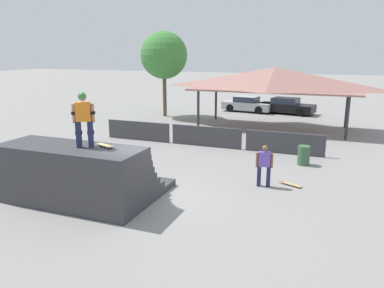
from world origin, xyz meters
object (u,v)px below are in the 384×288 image
object	(u,v)px
skater_on_deck	(83,116)
skateboard_on_ground	(290,184)
trash_bin	(304,155)
bystander_walking	(264,164)
tree_beside_pavilion	(164,55)
parked_car_black	(286,106)
parked_car_silver	(247,104)
skateboard_on_deck	(105,146)

from	to	relation	value
skater_on_deck	skateboard_on_ground	xyz separation A→B (m)	(5.86, 4.22, -2.85)
trash_bin	bystander_walking	bearing A→B (deg)	-108.29
skater_on_deck	tree_beside_pavilion	size ratio (longest dim) A/B	0.27
parked_car_black	trash_bin	bearing A→B (deg)	-69.07
skateboard_on_ground	parked_car_silver	distance (m)	17.82
bystander_walking	parked_car_silver	xyz separation A→B (m)	(-4.68, 17.37, -0.26)
bystander_walking	parked_car_black	xyz separation A→B (m)	(-1.53, 17.54, -0.26)
skateboard_on_ground	parked_car_black	size ratio (longest dim) A/B	0.19
skateboard_on_ground	parked_car_silver	world-z (taller)	parked_car_silver
skater_on_deck	tree_beside_pavilion	xyz separation A→B (m)	(-5.17, 16.64, 1.68)
skateboard_on_deck	skateboard_on_ground	xyz separation A→B (m)	(5.27, 4.00, -1.92)
skateboard_on_ground	bystander_walking	bearing A→B (deg)	51.06
skater_on_deck	parked_car_black	distance (m)	21.69
skater_on_deck	bystander_walking	bearing A→B (deg)	8.23
skateboard_on_ground	parked_car_black	xyz separation A→B (m)	(-2.44, 17.08, 0.54)
tree_beside_pavilion	parked_car_silver	size ratio (longest dim) A/B	1.51
bystander_walking	parked_car_black	world-z (taller)	bystander_walking
skateboard_on_ground	trash_bin	size ratio (longest dim) A/B	1.01
trash_bin	parked_car_silver	world-z (taller)	parked_car_silver
skater_on_deck	trash_bin	xyz separation A→B (m)	(6.06, 7.13, -2.49)
skateboard_on_deck	trash_bin	size ratio (longest dim) A/B	0.92
skateboard_on_deck	parked_car_silver	distance (m)	20.96
parked_car_silver	trash_bin	bearing A→B (deg)	-60.23
skateboard_on_deck	bystander_walking	size ratio (longest dim) A/B	0.50
bystander_walking	parked_car_silver	distance (m)	18.00
tree_beside_pavilion	parked_car_black	size ratio (longest dim) A/B	1.39
skateboard_on_ground	tree_beside_pavilion	distance (m)	17.22
skater_on_deck	skateboard_on_deck	world-z (taller)	skater_on_deck
skateboard_on_deck	parked_car_black	distance (m)	21.31
bystander_walking	parked_car_silver	bearing A→B (deg)	-85.16
bystander_walking	parked_car_silver	world-z (taller)	bystander_walking
skateboard_on_ground	trash_bin	distance (m)	2.95
skateboard_on_deck	trash_bin	bearing A→B (deg)	74.56
skater_on_deck	skateboard_on_ground	bearing A→B (deg)	6.76
trash_bin	parked_car_black	xyz separation A→B (m)	(-2.65, 14.16, 0.18)
tree_beside_pavilion	trash_bin	bearing A→B (deg)	-40.26
skateboard_on_ground	skateboard_on_deck	bearing A→B (deg)	61.53
skateboard_on_deck	bystander_walking	world-z (taller)	skateboard_on_deck
skater_on_deck	parked_car_silver	xyz separation A→B (m)	(0.26, 21.13, -2.31)
skateboard_on_deck	parked_car_silver	bearing A→B (deg)	113.82
skateboard_on_deck	trash_bin	distance (m)	8.95
bystander_walking	trash_bin	xyz separation A→B (m)	(1.12, 3.37, -0.44)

